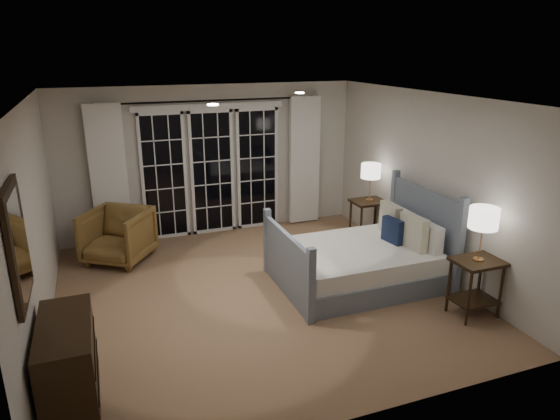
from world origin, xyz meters
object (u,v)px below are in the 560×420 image
object	(u,v)px
lamp_right	(371,171)
armchair	(118,236)
nightstand_left	(476,279)
nightstand_right	(368,214)
lamp_left	(484,218)
bed	(362,260)
dresser	(69,363)

from	to	relation	value
lamp_right	armchair	xyz separation A→B (m)	(-3.88, 0.63, -0.80)
nightstand_left	nightstand_right	bearing A→B (deg)	89.51
nightstand_left	lamp_left	xyz separation A→B (m)	(-0.00, 0.00, 0.75)
nightstand_left	bed	bearing A→B (deg)	122.70
nightstand_left	lamp_right	xyz separation A→B (m)	(0.02, 2.52, 0.72)
nightstand_right	lamp_right	distance (m)	0.72
lamp_left	dresser	world-z (taller)	lamp_left
nightstand_left	armchair	world-z (taller)	armchair
nightstand_left	dresser	xyz separation A→B (m)	(-4.45, 0.05, -0.09)
armchair	lamp_left	bearing A→B (deg)	-4.97
bed	nightstand_left	distance (m)	1.50
lamp_left	dresser	xyz separation A→B (m)	(-4.45, 0.05, -0.84)
bed	armchair	xyz separation A→B (m)	(-3.05, 1.90, 0.08)
lamp_left	dresser	distance (m)	4.53
nightstand_right	lamp_left	size ratio (longest dim) A/B	1.12
bed	nightstand_left	xyz separation A→B (m)	(0.80, -1.25, 0.16)
lamp_right	dresser	world-z (taller)	lamp_right
bed	nightstand_right	size ratio (longest dim) A/B	2.95
bed	lamp_left	distance (m)	1.74
lamp_right	dresser	size ratio (longest dim) A/B	0.55
bed	lamp_left	xyz separation A→B (m)	(0.80, -1.25, 0.91)
dresser	lamp_right	bearing A→B (deg)	28.90
nightstand_left	lamp_left	size ratio (longest dim) A/B	1.11
bed	lamp_right	distance (m)	1.75
bed	armchair	distance (m)	3.59
bed	lamp_right	bearing A→B (deg)	56.88
bed	dresser	xyz separation A→B (m)	(-3.65, -1.20, 0.07)
lamp_right	armchair	size ratio (longest dim) A/B	0.69
dresser	nightstand_left	bearing A→B (deg)	-0.62
dresser	nightstand_right	bearing A→B (deg)	28.90
lamp_right	armchair	world-z (taller)	lamp_right
dresser	bed	bearing A→B (deg)	18.26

